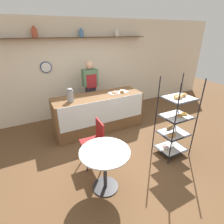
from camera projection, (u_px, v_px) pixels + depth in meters
ground_plane at (121, 152)px, 3.75m from camera, size 14.00×14.00×0.00m
back_wall at (81, 69)px, 5.06m from camera, size 10.00×0.30×2.70m
display_counter at (99, 113)px, 4.48m from camera, size 2.23×0.73×0.92m
pastry_rack at (175, 123)px, 3.42m from camera, size 0.60×0.51×1.63m
person_worker at (91, 88)px, 4.81m from camera, size 0.40×0.23×1.68m
cafe_table at (105, 160)px, 2.68m from camera, size 0.77×0.77×0.73m
cafe_chair at (96, 138)px, 3.24m from camera, size 0.39×0.39×0.89m
coffee_carafe at (70, 95)px, 3.86m from camera, size 0.15×0.15×0.31m
donut_tray_counter at (118, 92)px, 4.48m from camera, size 0.52×0.26×0.05m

